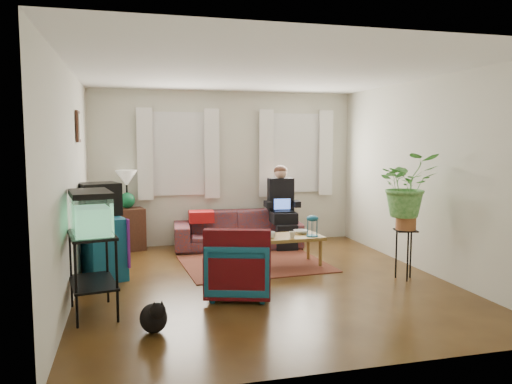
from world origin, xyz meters
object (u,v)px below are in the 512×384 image
object	(u,v)px
aquarium_stand	(93,274)
coffee_table	(285,251)
armchair	(239,264)
dresser	(101,246)
plant_stand	(405,254)
sofa	(238,223)
side_table	(128,229)

from	to	relation	value
aquarium_stand	coffee_table	bearing A→B (deg)	19.44
aquarium_stand	armchair	size ratio (longest dim) A/B	1.16
coffee_table	aquarium_stand	bearing A→B (deg)	-153.07
aquarium_stand	coffee_table	distance (m)	2.88
dresser	aquarium_stand	xyz separation A→B (m)	(-0.01, -1.50, 0.02)
aquarium_stand	plant_stand	xyz separation A→B (m)	(3.78, 0.37, -0.10)
sofa	side_table	distance (m)	1.79
plant_stand	dresser	bearing A→B (deg)	163.31
side_table	armchair	bearing A→B (deg)	-66.25
side_table	aquarium_stand	xyz separation A→B (m)	(-0.35, -3.04, 0.08)
side_table	aquarium_stand	size ratio (longest dim) A/B	0.81
sofa	coffee_table	bearing A→B (deg)	-68.65
sofa	side_table	world-z (taller)	sofa
armchair	plant_stand	bearing A→B (deg)	-159.23
sofa	aquarium_stand	bearing A→B (deg)	-122.86
coffee_table	plant_stand	bearing A→B (deg)	-41.80
plant_stand	side_table	bearing A→B (deg)	142.10
sofa	coffee_table	distance (m)	1.40
side_table	aquarium_stand	bearing A→B (deg)	-96.57
plant_stand	aquarium_stand	bearing A→B (deg)	-174.47
armchair	plant_stand	world-z (taller)	armchair
plant_stand	sofa	bearing A→B (deg)	125.18
aquarium_stand	plant_stand	bearing A→B (deg)	-4.43
armchair	plant_stand	distance (m)	2.21
dresser	plant_stand	xyz separation A→B (m)	(3.77, -1.13, -0.08)
dresser	plant_stand	bearing A→B (deg)	-35.22
sofa	aquarium_stand	world-z (taller)	aquarium_stand
aquarium_stand	dresser	bearing A→B (deg)	79.66
dresser	coffee_table	world-z (taller)	dresser
side_table	coffee_table	bearing A→B (deg)	-37.02
armchair	coffee_table	xyz separation A→B (m)	(0.92, 1.18, -0.15)
aquarium_stand	side_table	bearing A→B (deg)	73.47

